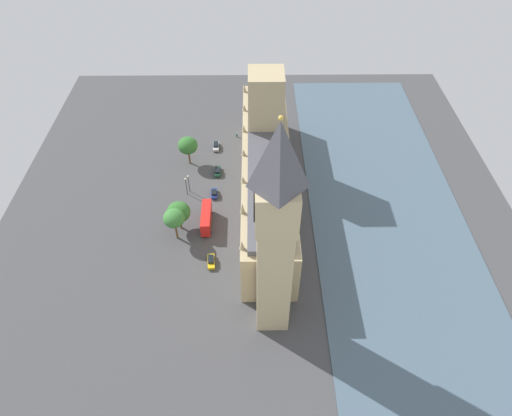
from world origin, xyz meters
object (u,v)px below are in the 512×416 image
Objects in this scene: car_yellow_cab_by_river_gate at (211,261)px; plane_tree_far_end at (174,218)px; plane_tree_near_tower at (188,146)px; parliament_building at (266,166)px; street_lamp_slot_10 at (188,180)px; street_lamp_leading at (186,183)px; car_silver_kerbside at (216,146)px; car_dark_green_opposite_hall at (218,171)px; pedestrian_corner at (237,135)px; double_decker_bus_midblock at (206,218)px; clock_tower at (275,236)px; plane_tree_under_trees at (179,212)px; car_blue_trailing at (214,193)px.

car_yellow_cab_by_river_gate is 0.47× the size of plane_tree_far_end.
parliament_building is at bearing 150.32° from plane_tree_near_tower.
street_lamp_leading is at bearing 63.41° from street_lamp_slot_10.
car_silver_kerbside is at bearing -53.31° from parliament_building.
car_dark_green_opposite_hall reaches higher than pedestrian_corner.
street_lamp_slot_10 reaches higher than double_decker_bus_midblock.
parliament_building is 30.31m from plane_tree_far_end.
clock_tower is 6.23× the size of plane_tree_under_trees.
car_dark_green_opposite_hall is 12.07m from plane_tree_near_tower.
double_decker_bus_midblock is 1.21× the size of plane_tree_under_trees.
plane_tree_near_tower reaches higher than car_dark_green_opposite_hall.
plane_tree_under_trees is 4.06m from plane_tree_far_end.
car_blue_trailing is at bearing -123.21° from plane_tree_under_trees.
car_dark_green_opposite_hall is (-1.23, 12.90, -0.00)m from car_silver_kerbside.
double_decker_bus_midblock is 1.67× the size of street_lamp_leading.
plane_tree_near_tower reaches higher than car_blue_trailing.
parliament_building reaches higher than street_lamp_leading.
street_lamp_slot_10 is (6.64, 21.21, 3.49)m from car_silver_kerbside.
pedestrian_corner is at bearing -136.25° from plane_tree_near_tower.
plane_tree_near_tower is at bearing -89.58° from plane_tree_under_trees.
parliament_building reaches higher than plane_tree_near_tower.
clock_tower is 76.02m from pedestrian_corner.
car_silver_kerbside is 40.91m from plane_tree_far_end.
double_decker_bus_midblock is at bearing 7.99° from pedestrian_corner.
plane_tree_under_trees is (23.55, 14.49, -3.56)m from parliament_building.
double_decker_bus_midblock is 6.29× the size of pedestrian_corner.
double_decker_bus_midblock is at bearing 85.84° from car_silver_kerbside.
parliament_building is 31.81m from car_yellow_cab_by_river_gate.
plane_tree_far_end is (9.49, 26.61, 6.60)m from car_dark_green_opposite_hall.
car_blue_trailing is at bearing -118.47° from plane_tree_far_end.
plane_tree_under_trees is at bearing -98.92° from plane_tree_far_end.
parliament_building reaches higher than street_lamp_slot_10.
plane_tree_under_trees is 14.70m from street_lamp_slot_10.
plane_tree_far_end is 1.57× the size of street_lamp_leading.
parliament_building is at bearing 179.79° from street_lamp_slot_10.
pedestrian_corner is 30.75m from street_lamp_slot_10.
plane_tree_near_tower is at bearing -66.80° from clock_tower.
plane_tree_far_end is at bearing -122.11° from car_blue_trailing.
car_dark_green_opposite_hall is 11.96m from street_lamp_slot_10.
clock_tower is 5.16× the size of double_decker_bus_midblock.
car_blue_trailing is (0.52, 10.07, -0.00)m from car_dark_green_opposite_hall.
street_lamp_leading reaches higher than car_silver_kerbside.
car_yellow_cab_by_river_gate is at bearing -46.74° from clock_tower.
double_decker_bus_midblock is (0.67, 34.63, 1.74)m from car_silver_kerbside.
plane_tree_near_tower reaches higher than car_yellow_cab_by_river_gate.
car_dark_green_opposite_hall is at bearing -133.42° from street_lamp_slot_10.
clock_tower is at bearing 128.66° from car_yellow_cab_by_river_gate.
plane_tree_under_trees is at bearing 74.82° from car_silver_kerbside.
street_lamp_leading is at bearing -93.41° from plane_tree_far_end.
car_dark_green_opposite_hall and car_blue_trailing have the same top height.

